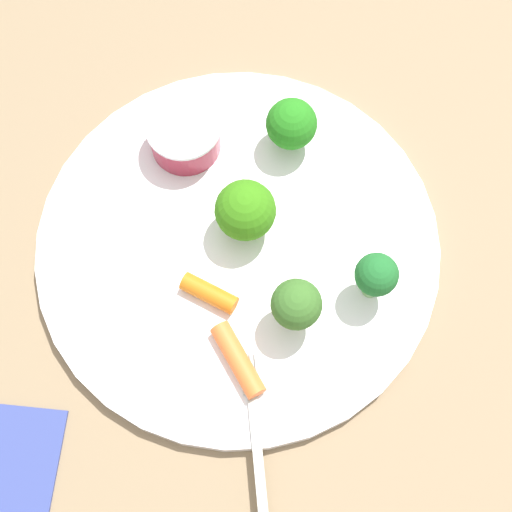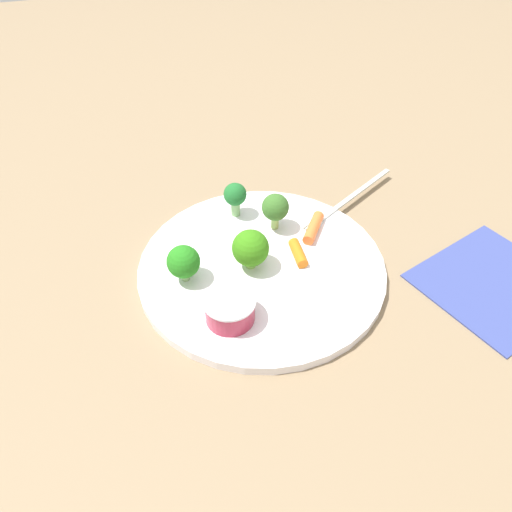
% 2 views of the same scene
% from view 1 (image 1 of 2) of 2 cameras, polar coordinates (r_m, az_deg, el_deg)
% --- Properties ---
extents(ground_plane, '(2.40, 2.40, 0.00)m').
position_cam_1_polar(ground_plane, '(0.55, -1.40, 0.58)').
color(ground_plane, '#856E51').
extents(plate, '(0.30, 0.30, 0.01)m').
position_cam_1_polar(plate, '(0.55, -1.41, 0.81)').
color(plate, white).
rests_on(plate, ground_plane).
extents(sauce_cup, '(0.06, 0.06, 0.03)m').
position_cam_1_polar(sauce_cup, '(0.57, -5.55, 9.26)').
color(sauce_cup, '#9C263C').
rests_on(sauce_cup, plate).
extents(broccoli_floret_0, '(0.04, 0.04, 0.05)m').
position_cam_1_polar(broccoli_floret_0, '(0.52, -0.60, 3.44)').
color(broccoli_floret_0, '#8BC156').
rests_on(broccoli_floret_0, plate).
extents(broccoli_floret_1, '(0.03, 0.03, 0.05)m').
position_cam_1_polar(broccoli_floret_1, '(0.51, 9.29, -1.51)').
color(broccoli_floret_1, '#82B671').
rests_on(broccoli_floret_1, plate).
extents(broccoli_floret_2, '(0.03, 0.03, 0.05)m').
position_cam_1_polar(broccoli_floret_2, '(0.49, 3.14, -3.79)').
color(broccoli_floret_2, '#94B05A').
rests_on(broccoli_floret_2, plate).
extents(broccoli_floret_3, '(0.04, 0.04, 0.05)m').
position_cam_1_polar(broccoli_floret_3, '(0.56, 2.41, 10.30)').
color(broccoli_floret_3, '#86B86F').
rests_on(broccoli_floret_3, plate).
extents(carrot_stick_0, '(0.02, 0.04, 0.01)m').
position_cam_1_polar(carrot_stick_0, '(0.52, -3.35, -3.03)').
color(carrot_stick_0, orange).
rests_on(carrot_stick_0, plate).
extents(carrot_stick_1, '(0.04, 0.05, 0.01)m').
position_cam_1_polar(carrot_stick_1, '(0.51, -1.40, -8.04)').
color(carrot_stick_1, orange).
rests_on(carrot_stick_1, plate).
extents(fork, '(0.17, 0.11, 0.00)m').
position_cam_1_polar(fork, '(0.50, 0.42, -17.86)').
color(fork, beige).
rests_on(fork, plate).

